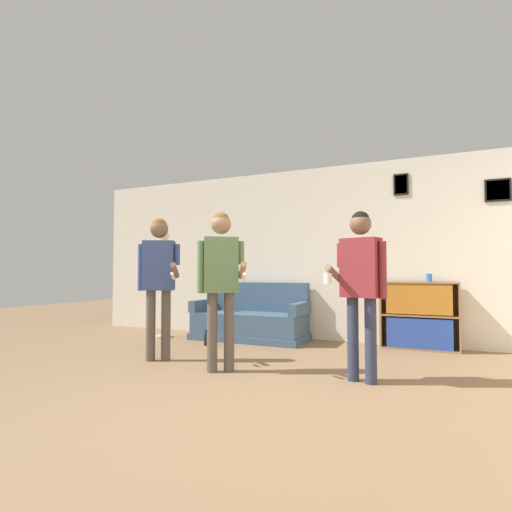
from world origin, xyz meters
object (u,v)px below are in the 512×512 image
Objects in this scene: person_player_foreground_center at (221,273)px; person_watcher_holding_cup at (361,277)px; bottle_on_floor at (206,339)px; person_player_foreground_left at (159,272)px; drinking_cup at (429,278)px; floor_lamp at (164,276)px; bookshelf at (419,316)px; couch at (251,321)px.

person_watcher_holding_cup is at bearing 7.60° from person_player_foreground_center.
person_player_foreground_center reaches higher than bottle_on_floor.
drinking_cup is at bearing 34.38° from person_player_foreground_left.
floor_lamp is 1.01× the size of person_player_foreground_left.
bookshelf is 0.59× the size of floor_lamp.
floor_lamp is 1.02× the size of person_player_foreground_center.
bottle_on_floor is (-0.92, 1.24, -0.96)m from person_player_foreground_center.
floor_lamp reaches higher than bookshelf.
floor_lamp is at bearing 157.36° from person_watcher_holding_cup.
person_player_foreground_center is (0.56, -1.99, 0.75)m from couch.
person_player_foreground_left is at bearing -90.74° from bottle_on_floor.
person_player_foreground_left reaches higher than person_player_foreground_center.
person_player_foreground_left is 3.58m from drinking_cup.
person_player_foreground_center is 1.03× the size of person_watcher_holding_cup.
floor_lamp reaches higher than person_watcher_holding_cup.
drinking_cup is at bearing 47.22° from person_player_foreground_center.
floor_lamp reaches higher than couch.
floor_lamp reaches higher than person_player_foreground_left.
drinking_cup is (2.94, 0.95, 0.89)m from bottle_on_floor.
bookshelf is 4.57× the size of bottle_on_floor.
bookshelf is 3.89m from floor_lamp.
floor_lamp reaches higher than person_player_foreground_center.
bookshelf reaches higher than couch.
drinking_cup is (2.58, 0.20, 0.68)m from couch.
person_watcher_holding_cup is 14.76× the size of drinking_cup.
person_player_foreground_center reaches higher than person_watcher_holding_cup.
couch is 1.08× the size of person_watcher_holding_cup.
person_player_foreground_center is 2.97m from drinking_cup.
bottle_on_floor is at bearing -162.16° from drinking_cup.
bottle_on_floor is at bearing -161.37° from bookshelf.
person_player_foreground_left is 7.67× the size of bottle_on_floor.
couch is at bearing 105.78° from person_player_foreground_center.
person_player_foreground_left is 0.95m from person_player_foreground_center.
person_player_foreground_left reaches higher than bottle_on_floor.
bookshelf is 2.11m from person_watcher_holding_cup.
bottle_on_floor is 3.22m from drinking_cup.
person_watcher_holding_cup reaches higher than drinking_cup.
bookshelf is at bearing 49.18° from person_player_foreground_center.
person_player_foreground_left reaches higher than drinking_cup.
person_player_foreground_left is at bearing -101.62° from couch.
drinking_cup reaches higher than couch.
bottle_on_floor is at bearing 89.26° from person_player_foreground_left.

